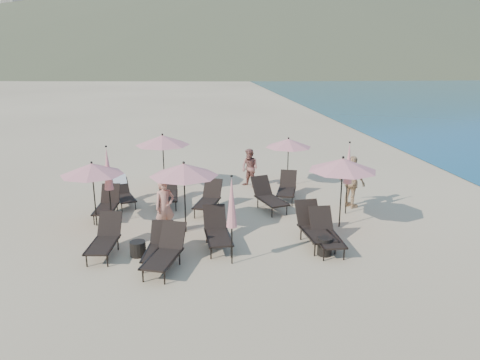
{
  "coord_description": "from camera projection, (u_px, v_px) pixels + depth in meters",
  "views": [
    {
      "loc": [
        -1.82,
        -11.64,
        5.33
      ],
      "look_at": [
        -0.01,
        3.5,
        1.1
      ],
      "focal_mm": 35.0,
      "sensor_mm": 36.0,
      "label": 1
    }
  ],
  "objects": [
    {
      "name": "lounger_9",
      "position": [
        209.0,
        198.0,
        15.96
      ],
      "size": [
        1.15,
        1.81,
        0.97
      ],
      "rotation": [
        0.0,
        0.0,
        -0.33
      ],
      "color": "black",
      "rests_on": "ground"
    },
    {
      "name": "umbrella_closed_1",
      "position": [
        348.0,
        164.0,
        15.38
      ],
      "size": [
        0.29,
        0.29,
        2.48
      ],
      "color": "black",
      "rests_on": "ground"
    },
    {
      "name": "lounger_7",
      "position": [
        107.0,
        204.0,
        15.44
      ],
      "size": [
        0.76,
        1.69,
        0.95
      ],
      "rotation": [
        0.0,
        0.0,
        -0.08
      ],
      "color": "black",
      "rests_on": "ground"
    },
    {
      "name": "lounger_3",
      "position": [
        217.0,
        231.0,
        13.08
      ],
      "size": [
        0.75,
        1.77,
        1.0
      ],
      "rotation": [
        0.0,
        0.0,
        0.05
      ],
      "color": "black",
      "rests_on": "ground"
    },
    {
      "name": "lounger_11",
      "position": [
        287.0,
        187.0,
        17.29
      ],
      "size": [
        1.08,
        1.75,
        0.94
      ],
      "rotation": [
        0.0,
        0.0,
        -0.3
      ],
      "color": "black",
      "rests_on": "ground"
    },
    {
      "name": "lounger_5",
      "position": [
        326.0,
        232.0,
        12.95
      ],
      "size": [
        0.69,
        1.74,
        1.0
      ],
      "rotation": [
        0.0,
        0.0,
        -0.01
      ],
      "color": "black",
      "rests_on": "ground"
    },
    {
      "name": "umbrella_open_1",
      "position": [
        184.0,
        170.0,
        13.72
      ],
      "size": [
        2.05,
        2.05,
        2.21
      ],
      "color": "black",
      "rests_on": "ground"
    },
    {
      "name": "beachgoer_a",
      "position": [
        165.0,
        207.0,
        13.85
      ],
      "size": [
        0.74,
        0.64,
        1.7
      ],
      "primitive_type": "imported",
      "rotation": [
        0.0,
        0.0,
        0.47
      ],
      "color": "tan",
      "rests_on": "ground"
    },
    {
      "name": "lounger_0",
      "position": [
        105.0,
        238.0,
        12.59
      ],
      "size": [
        0.85,
        1.76,
        0.97
      ],
      "rotation": [
        0.0,
        0.0,
        -0.13
      ],
      "color": "black",
      "rests_on": "ground"
    },
    {
      "name": "beachgoer_c",
      "position": [
        352.0,
        182.0,
        16.24
      ],
      "size": [
        0.93,
        1.16,
        1.84
      ],
      "primitive_type": "imported",
      "rotation": [
        0.0,
        0.0,
        2.09
      ],
      "color": "tan",
      "rests_on": "ground"
    },
    {
      "name": "umbrella_open_0",
      "position": [
        92.0,
        169.0,
        14.27
      ],
      "size": [
        1.93,
        1.93,
        2.08
      ],
      "color": "black",
      "rests_on": "ground"
    },
    {
      "name": "lounger_6",
      "position": [
        123.0,
        192.0,
        16.69
      ],
      "size": [
        1.02,
        1.63,
        0.96
      ],
      "rotation": [
        0.0,
        0.0,
        0.33
      ],
      "color": "black",
      "rests_on": "ground"
    },
    {
      "name": "side_table_1",
      "position": [
        325.0,
        246.0,
        12.58
      ],
      "size": [
        0.39,
        0.39,
        0.49
      ],
      "primitive_type": "cylinder",
      "color": "black",
      "rests_on": "ground"
    },
    {
      "name": "side_table_0",
      "position": [
        138.0,
        249.0,
        12.53
      ],
      "size": [
        0.43,
        0.43,
        0.41
      ],
      "primitive_type": "cylinder",
      "color": "black",
      "rests_on": "ground"
    },
    {
      "name": "volcanic_headland",
      "position": [
        294.0,
        17.0,
        303.4
      ],
      "size": [
        690.0,
        690.0,
        55.0
      ],
      "color": "brown",
      "rests_on": "ground"
    },
    {
      "name": "umbrella_open_3",
      "position": [
        163.0,
        140.0,
        18.02
      ],
      "size": [
        2.1,
        2.1,
        2.26
      ],
      "color": "black",
      "rests_on": "ground"
    },
    {
      "name": "ground",
      "position": [
        255.0,
        253.0,
        12.77
      ],
      "size": [
        800.0,
        800.0,
        0.0
      ],
      "primitive_type": "plane",
      "color": "#D6BA8C",
      "rests_on": "ground"
    },
    {
      "name": "lounger_4",
      "position": [
        314.0,
        226.0,
        13.3
      ],
      "size": [
        0.85,
        1.9,
        1.06
      ],
      "rotation": [
        0.0,
        0.0,
        0.08
      ],
      "color": "black",
      "rests_on": "ground"
    },
    {
      "name": "lounger_1",
      "position": [
        165.0,
        251.0,
        11.74
      ],
      "size": [
        1.19,
        1.86,
        1.0
      ],
      "rotation": [
        0.0,
        0.0,
        -0.33
      ],
      "color": "black",
      "rests_on": "ground"
    },
    {
      "name": "lounger_8",
      "position": [
        168.0,
        191.0,
        16.7
      ],
      "size": [
        0.69,
        1.77,
        1.02
      ],
      "rotation": [
        0.0,
        0.0,
        0.0
      ],
      "color": "black",
      "rests_on": "ground"
    },
    {
      "name": "lounger_10",
      "position": [
        268.0,
        196.0,
        16.18
      ],
      "size": [
        1.14,
        1.88,
        1.02
      ],
      "rotation": [
        0.0,
        0.0,
        0.29
      ],
      "color": "black",
      "rests_on": "ground"
    },
    {
      "name": "umbrella_closed_2",
      "position": [
        108.0,
        169.0,
        14.69
      ],
      "size": [
        0.29,
        0.29,
        2.49
      ],
      "color": "black",
      "rests_on": "ground"
    },
    {
      "name": "umbrella_open_2",
      "position": [
        343.0,
        165.0,
        14.13
      ],
      "size": [
        2.1,
        2.1,
        2.26
      ],
      "color": "black",
      "rests_on": "ground"
    },
    {
      "name": "umbrella_closed_0",
      "position": [
        232.0,
        203.0,
        11.67
      ],
      "size": [
        0.28,
        0.28,
        2.39
      ],
      "color": "black",
      "rests_on": "ground"
    },
    {
      "name": "hotel_skyline",
      "position": [
        12.0,
        15.0,
        255.09
      ],
      "size": [
        109.0,
        82.0,
        55.0
      ],
      "color": "beige",
      "rests_on": "ground"
    },
    {
      "name": "beachgoer_b",
      "position": [
        250.0,
        168.0,
        18.76
      ],
      "size": [
        0.94,
        0.95,
        1.55
      ],
      "primitive_type": "imported",
      "rotation": [
        0.0,
        0.0,
        -0.83
      ],
      "color": "#90564A",
      "rests_on": "ground"
    },
    {
      "name": "umbrella_open_4",
      "position": [
        288.0,
        143.0,
        18.66
      ],
      "size": [
        1.86,
        1.86,
        2.0
      ],
      "color": "black",
      "rests_on": "ground"
    },
    {
      "name": "lounger_2",
      "position": [
        158.0,
        246.0,
        12.17
      ],
      "size": [
        0.83,
        1.63,
        0.9
      ],
      "rotation": [
        0.0,
        0.0,
        -0.16
      ],
      "color": "black",
      "rests_on": "ground"
    }
  ]
}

